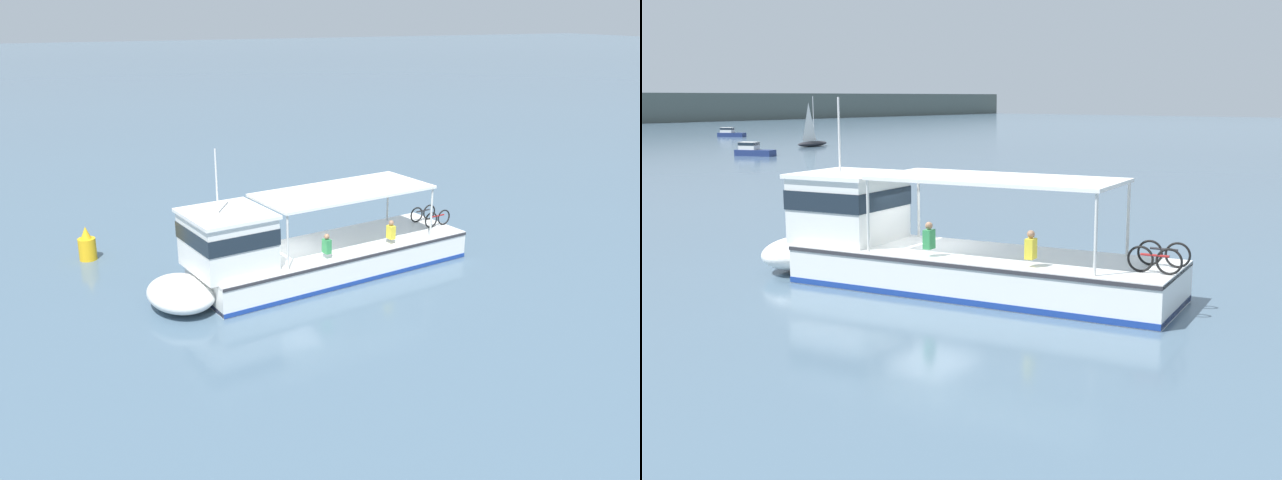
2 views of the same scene
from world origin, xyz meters
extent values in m
plane|color=slate|center=(0.00, 0.00, 0.00)|extent=(400.00, 400.00, 0.00)
cube|color=white|center=(-0.16, -2.02, 0.55)|extent=(4.92, 11.18, 1.10)
ellipsoid|color=white|center=(-1.17, 4.09, 0.55)|extent=(3.26, 2.65, 1.01)
cube|color=navy|center=(-0.16, -2.02, 0.10)|extent=(4.96, 11.18, 0.16)
cube|color=#2D2D33|center=(-0.16, -2.02, 1.02)|extent=(4.98, 11.19, 0.10)
cube|color=white|center=(-0.88, 2.32, 2.05)|extent=(3.11, 3.01, 1.90)
cube|color=#19232D|center=(-0.88, 2.32, 2.38)|extent=(3.18, 3.06, 0.56)
cube|color=white|center=(-0.88, 2.32, 3.06)|extent=(3.29, 3.19, 0.12)
cube|color=white|center=(-0.09, -2.47, 3.15)|extent=(4.00, 7.09, 0.10)
cylinder|color=silver|center=(-1.96, 0.52, 2.10)|extent=(0.08, 0.08, 2.00)
cylinder|color=silver|center=(0.72, 0.96, 2.10)|extent=(0.08, 0.08, 2.00)
cylinder|color=silver|center=(-0.90, -5.90, 2.10)|extent=(0.08, 0.08, 2.00)
cylinder|color=silver|center=(1.78, -5.45, 2.10)|extent=(0.08, 0.08, 2.00)
cylinder|color=silver|center=(-0.93, 2.61, 4.22)|extent=(0.06, 0.06, 2.20)
sphere|color=white|center=(1.04, 1.62, 0.50)|extent=(0.36, 0.36, 0.36)
sphere|color=white|center=(1.58, -1.64, 0.50)|extent=(0.36, 0.36, 0.36)
sphere|color=white|center=(2.08, -4.69, 0.50)|extent=(0.36, 0.36, 0.36)
torus|color=black|center=(0.14, -6.59, 1.43)|extent=(0.17, 0.66, 0.66)
torus|color=black|center=(0.25, -7.28, 1.43)|extent=(0.17, 0.66, 0.66)
cylinder|color=maroon|center=(0.19, -6.93, 1.55)|extent=(0.17, 0.70, 0.06)
torus|color=black|center=(1.02, -6.44, 1.43)|extent=(0.17, 0.66, 0.66)
torus|color=black|center=(1.14, -7.13, 1.43)|extent=(0.17, 0.66, 0.66)
cylinder|color=#232328|center=(1.08, -6.79, 1.55)|extent=(0.17, 0.70, 0.06)
cube|color=yellow|center=(-0.93, -4.10, 1.56)|extent=(0.35, 0.27, 0.52)
sphere|color=#9E7051|center=(-0.93, -4.10, 1.93)|extent=(0.20, 0.20, 0.20)
cube|color=#338C4C|center=(-1.41, -1.19, 1.56)|extent=(0.35, 0.27, 0.52)
sphere|color=#9E7051|center=(-1.41, -1.19, 1.93)|extent=(0.20, 0.20, 0.20)
cube|color=navy|center=(29.53, 44.69, 0.28)|extent=(2.47, 3.83, 0.56)
cube|color=white|center=(29.31, 45.28, 0.91)|extent=(1.54, 1.88, 0.70)
cube|color=#19232D|center=(29.31, 45.28, 1.09)|extent=(1.56, 1.89, 0.28)
cube|color=navy|center=(50.40, 75.59, 0.28)|extent=(2.75, 3.80, 0.56)
cube|color=white|center=(50.12, 76.16, 0.91)|extent=(1.65, 1.91, 0.70)
cube|color=#19232D|center=(50.12, 76.16, 1.09)|extent=(1.67, 1.92, 0.28)
ellipsoid|color=#232328|center=(42.36, 51.04, 0.30)|extent=(4.97, 2.24, 0.60)
cylinder|color=silver|center=(42.66, 51.10, 3.00)|extent=(0.08, 0.08, 4.80)
pyramid|color=white|center=(41.83, 50.91, 2.69)|extent=(1.68, 0.36, 4.08)
cylinder|color=gold|center=(5.03, 6.51, 0.45)|extent=(0.70, 0.70, 0.90)
cone|color=gold|center=(5.03, 6.51, 1.15)|extent=(0.42, 0.42, 0.50)
camera|label=1|loc=(-22.25, 8.24, 9.66)|focal=37.95mm
camera|label=2|loc=(-17.80, -14.66, 5.33)|focal=45.08mm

